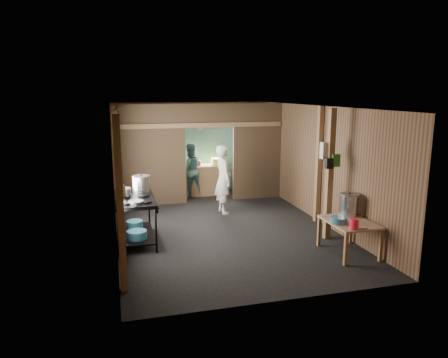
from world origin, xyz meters
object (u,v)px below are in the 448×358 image
object	(u,v)px
pink_bucket	(354,224)
gas_range	(135,220)
stock_pot	(349,205)
yellow_tub	(217,162)
cook	(223,179)
stove_pot_large	(141,184)
prep_table	(349,237)

from	to	relation	value
pink_bucket	gas_range	bearing A→B (deg)	150.10
gas_range	stock_pot	distance (m)	4.11
stock_pot	pink_bucket	distance (m)	0.83
yellow_tub	cook	xyz separation A→B (m)	(-0.33, -1.94, -0.11)
gas_range	pink_bucket	bearing A→B (deg)	-29.90
stove_pot_large	stock_pot	bearing A→B (deg)	-24.18
gas_range	pink_bucket	world-z (taller)	gas_range
stock_pot	stove_pot_large	bearing A→B (deg)	155.82
gas_range	pink_bucket	size ratio (longest dim) A/B	8.61
stock_pot	cook	world-z (taller)	cook
prep_table	cook	xyz separation A→B (m)	(-1.53, 3.15, 0.52)
gas_range	prep_table	size ratio (longest dim) A/B	1.48
stock_pot	pink_bucket	world-z (taller)	stock_pot
prep_table	pink_bucket	world-z (taller)	pink_bucket
stove_pot_large	pink_bucket	xyz separation A→B (m)	(3.37, -2.42, -0.36)
prep_table	stove_pot_large	distance (m)	4.14
gas_range	stove_pot_large	size ratio (longest dim) A/B	4.21
stove_pot_large	stock_pot	size ratio (longest dim) A/B	0.83
prep_table	stove_pot_large	size ratio (longest dim) A/B	2.85
prep_table	pink_bucket	xyz separation A→B (m)	(-0.17, -0.41, 0.40)
pink_bucket	yellow_tub	world-z (taller)	yellow_tub
pink_bucket	yellow_tub	xyz separation A→B (m)	(-1.03, 5.50, 0.24)
stove_pot_large	pink_bucket	world-z (taller)	stove_pot_large
yellow_tub	stock_pot	bearing A→B (deg)	-73.82
gas_range	stock_pot	world-z (taller)	stock_pot
gas_range	cook	size ratio (longest dim) A/B	0.92
prep_table	yellow_tub	bearing A→B (deg)	103.25
gas_range	yellow_tub	xyz separation A→B (m)	(2.51, 3.46, 0.49)
stock_pot	cook	xyz separation A→B (m)	(-1.71, 2.82, 0.02)
prep_table	stove_pot_large	bearing A→B (deg)	150.43
gas_range	prep_table	world-z (taller)	gas_range
yellow_tub	cook	bearing A→B (deg)	-99.58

